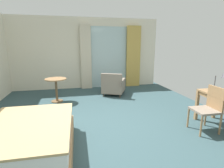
{
  "coord_description": "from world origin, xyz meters",
  "views": [
    {
      "loc": [
        -0.54,
        -3.39,
        1.69
      ],
      "look_at": [
        0.27,
        0.16,
        0.87
      ],
      "focal_mm": 28.04,
      "sensor_mm": 36.0,
      "label": 1
    }
  ],
  "objects_px": {
    "round_cafe_table": "(56,85)",
    "desk_chair": "(209,107)",
    "desk_lamp": "(222,78)",
    "armchair_by_window": "(113,86)"
  },
  "relations": [
    {
      "from": "desk_chair",
      "to": "round_cafe_table",
      "type": "bearing_deg",
      "value": 140.06
    },
    {
      "from": "desk_chair",
      "to": "round_cafe_table",
      "type": "xyz_separation_m",
      "value": [
        -3.08,
        2.58,
        0.02
      ]
    },
    {
      "from": "desk_chair",
      "to": "round_cafe_table",
      "type": "relative_size",
      "value": 1.26
    },
    {
      "from": "armchair_by_window",
      "to": "round_cafe_table",
      "type": "relative_size",
      "value": 1.42
    },
    {
      "from": "desk_lamp",
      "to": "round_cafe_table",
      "type": "relative_size",
      "value": 0.63
    },
    {
      "from": "round_cafe_table",
      "to": "desk_chair",
      "type": "bearing_deg",
      "value": -39.94
    },
    {
      "from": "desk_chair",
      "to": "desk_lamp",
      "type": "bearing_deg",
      "value": 23.66
    },
    {
      "from": "desk_chair",
      "to": "armchair_by_window",
      "type": "height_order",
      "value": "desk_chair"
    },
    {
      "from": "desk_lamp",
      "to": "armchair_by_window",
      "type": "bearing_deg",
      "value": 120.23
    },
    {
      "from": "desk_lamp",
      "to": "armchair_by_window",
      "type": "distance_m",
      "value": 3.28
    }
  ]
}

